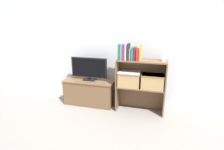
{
  "coord_description": "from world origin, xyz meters",
  "views": [
    {
      "loc": [
        0.73,
        -2.57,
        1.45
      ],
      "look_at": [
        0.0,
        0.13,
        0.6
      ],
      "focal_mm": 28.0,
      "sensor_mm": 36.0,
      "label": 1
    }
  ],
  "objects": [
    {
      "name": "bookshelf_upper_tier",
      "position": [
        0.48,
        0.19,
        0.71
      ],
      "size": [
        0.79,
        0.27,
        0.44
      ],
      "color": "brown",
      "rests_on": "bookshelf_lower_tier"
    },
    {
      "name": "tv_stand",
      "position": [
        -0.44,
        0.2,
        0.23
      ],
      "size": [
        0.9,
        0.42,
        0.45
      ],
      "color": "brown",
      "rests_on": "ground_plane"
    },
    {
      "name": "book_mustard",
      "position": [
        0.46,
        0.1,
        1.0
      ],
      "size": [
        0.03,
        0.12,
        0.26
      ],
      "color": "gold",
      "rests_on": "bookshelf_upper_tier"
    },
    {
      "name": "book_teal",
      "position": [
        0.34,
        0.1,
        0.98
      ],
      "size": [
        0.03,
        0.15,
        0.21
      ],
      "color": "#1E7075",
      "rests_on": "bookshelf_upper_tier"
    },
    {
      "name": "book_crimson",
      "position": [
        0.42,
        0.1,
        0.97
      ],
      "size": [
        0.04,
        0.15,
        0.18
      ],
      "color": "#B22328",
      "rests_on": "bookshelf_upper_tier"
    },
    {
      "name": "laptop",
      "position": [
        0.3,
        0.12,
        0.67
      ],
      "size": [
        0.35,
        0.22,
        0.02
      ],
      "color": "white",
      "rests_on": "storage_basket_left"
    },
    {
      "name": "book_ivory",
      "position": [
        0.24,
        0.1,
        1.0
      ],
      "size": [
        0.02,
        0.15,
        0.25
      ],
      "color": "silver",
      "rests_on": "bookshelf_upper_tier"
    },
    {
      "name": "storage_basket_left",
      "position": [
        0.3,
        0.12,
        0.56
      ],
      "size": [
        0.35,
        0.24,
        0.23
      ],
      "color": "tan",
      "rests_on": "bookshelf_lower_tier"
    },
    {
      "name": "tv",
      "position": [
        -0.44,
        0.2,
        0.67
      ],
      "size": [
        0.65,
        0.14,
        0.41
      ],
      "color": "black",
      "rests_on": "tv_stand"
    },
    {
      "name": "ground_plane",
      "position": [
        0.0,
        0.0,
        0.0
      ],
      "size": [
        16.0,
        16.0,
        0.0
      ],
      "primitive_type": "plane",
      "color": "gray"
    },
    {
      "name": "book_forest",
      "position": [
        0.13,
        0.1,
        1.0
      ],
      "size": [
        0.03,
        0.16,
        0.25
      ],
      "color": "#286638",
      "rests_on": "bookshelf_upper_tier"
    },
    {
      "name": "bookshelf_lower_tier",
      "position": [
        0.48,
        0.19,
        0.27
      ],
      "size": [
        0.79,
        0.27,
        0.43
      ],
      "color": "brown",
      "rests_on": "ground_plane"
    },
    {
      "name": "wall_back",
      "position": [
        0.0,
        0.44,
        1.2
      ],
      "size": [
        10.0,
        0.05,
        2.4
      ],
      "color": "silver",
      "rests_on": "ground_plane"
    },
    {
      "name": "book_maroon",
      "position": [
        0.38,
        0.1,
        0.98
      ],
      "size": [
        0.03,
        0.12,
        0.21
      ],
      "color": "maroon",
      "rests_on": "bookshelf_upper_tier"
    },
    {
      "name": "storage_basket_right",
      "position": [
        0.67,
        0.12,
        0.56
      ],
      "size": [
        0.35,
        0.24,
        0.23
      ],
      "color": "tan",
      "rests_on": "bookshelf_lower_tier"
    },
    {
      "name": "book_charcoal",
      "position": [
        0.27,
        0.1,
        1.01
      ],
      "size": [
        0.03,
        0.15,
        0.26
      ],
      "color": "#232328",
      "rests_on": "bookshelf_upper_tier"
    },
    {
      "name": "book_plum",
      "position": [
        0.2,
        0.1,
        1.0
      ],
      "size": [
        0.04,
        0.14,
        0.24
      ],
      "color": "#6B2D66",
      "rests_on": "bookshelf_upper_tier"
    },
    {
      "name": "book_tan",
      "position": [
        0.3,
        0.1,
        0.97
      ],
      "size": [
        0.02,
        0.12,
        0.18
      ],
      "color": "tan",
      "rests_on": "bookshelf_upper_tier"
    },
    {
      "name": "book_skyblue",
      "position": [
        0.17,
        0.1,
        1.01
      ],
      "size": [
        0.02,
        0.14,
        0.26
      ],
      "color": "#709ECC",
      "rests_on": "bookshelf_upper_tier"
    },
    {
      "name": "baby_monitor",
      "position": [
        0.82,
        0.13,
        0.93
      ],
      "size": [
        0.05,
        0.04,
        0.13
      ],
      "color": "white",
      "rests_on": "bookshelf_upper_tier"
    }
  ]
}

